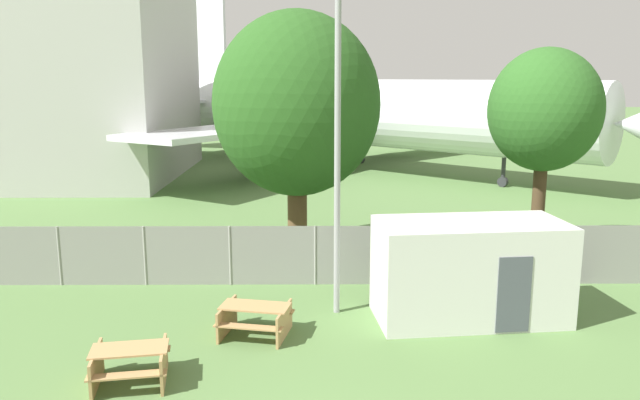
# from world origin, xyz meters

# --- Properties ---
(perimeter_fence) EXTENTS (56.07, 0.07, 1.81)m
(perimeter_fence) POSITION_xyz_m (-0.00, 9.81, 0.91)
(perimeter_fence) COLOR gray
(perimeter_fence) RESTS_ON ground
(airplane) EXTENTS (34.19, 30.27, 12.41)m
(airplane) POSITION_xyz_m (2.47, 33.77, 3.77)
(airplane) COLOR silver
(airplane) RESTS_ON ground
(portable_cabin) EXTENTS (4.97, 2.75, 2.56)m
(portable_cabin) POSITION_xyz_m (3.96, 7.14, 1.28)
(portable_cabin) COLOR silver
(portable_cabin) RESTS_ON ground
(picnic_bench_near_cabin) EXTENTS (1.88, 1.69, 0.76)m
(picnic_bench_near_cabin) POSITION_xyz_m (-1.45, 6.06, 0.47)
(picnic_bench_near_cabin) COLOR tan
(picnic_bench_near_cabin) RESTS_ON ground
(picnic_bench_open_grass) EXTENTS (1.74, 1.63, 0.76)m
(picnic_bench_open_grass) POSITION_xyz_m (-3.77, 3.68, 0.47)
(picnic_bench_open_grass) COLOR tan
(picnic_bench_open_grass) RESTS_ON ground
(tree_near_hangar) EXTENTS (5.60, 5.60, 8.33)m
(tree_near_hangar) POSITION_xyz_m (-0.62, 12.87, 5.23)
(tree_near_hangar) COLOR brown
(tree_near_hangar) RESTS_ON ground
(tree_left_of_cabin) EXTENTS (3.79, 3.79, 7.14)m
(tree_left_of_cabin) POSITION_xyz_m (7.78, 13.05, 5.01)
(tree_left_of_cabin) COLOR #4C3823
(tree_left_of_cabin) RESTS_ON ground
(light_mast) EXTENTS (0.44, 0.44, 9.03)m
(light_mast) POSITION_xyz_m (0.57, 7.56, 5.41)
(light_mast) COLOR #99999E
(light_mast) RESTS_ON ground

